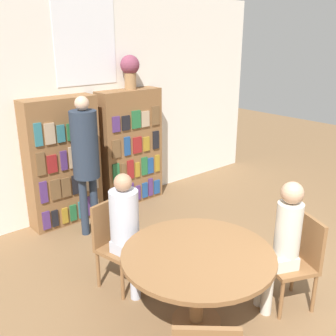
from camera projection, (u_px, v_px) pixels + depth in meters
name	position (u px, v px, depth m)	size (l,w,h in m)	color
wall_back	(89.00, 106.00, 5.44)	(6.40, 0.07, 3.00)	silver
bookshelf_left	(63.00, 162.00, 5.18)	(0.97, 0.34, 1.70)	brown
bookshelf_right	(130.00, 147.00, 5.85)	(0.97, 0.34, 1.70)	brown
flower_vase	(130.00, 69.00, 5.51)	(0.27, 0.27, 0.48)	#997047
reading_table	(198.00, 264.00, 3.34)	(1.31, 1.31, 0.71)	brown
chair_left_side	(115.00, 240.00, 3.95)	(0.47, 0.47, 0.89)	brown
chair_far_side	(298.00, 257.00, 3.64)	(0.53, 0.53, 0.89)	brown
seated_reader_left	(128.00, 226.00, 3.78)	(0.34, 0.40, 1.23)	#B2B7C6
seated_reader_right	(283.00, 240.00, 3.52)	(0.39, 0.34, 1.26)	beige
librarian_standing	(85.00, 151.00, 4.78)	(0.33, 0.60, 1.77)	#232D3D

